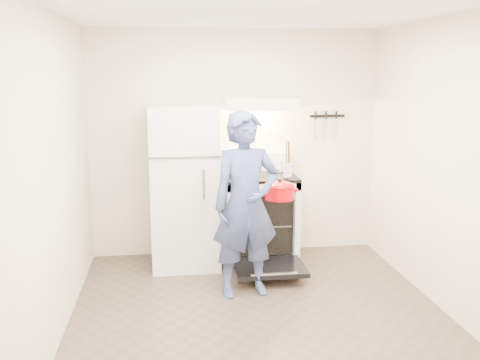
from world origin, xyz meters
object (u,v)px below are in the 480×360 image
object	(u,v)px
stove_body	(260,219)
tea_kettle	(231,163)
refrigerator	(185,187)
dutch_oven	(280,192)
person	(246,205)

from	to	relation	value
stove_body	tea_kettle	world-z (taller)	tea_kettle
tea_kettle	refrigerator	bearing A→B (deg)	-167.50
stove_body	dutch_oven	world-z (taller)	dutch_oven
refrigerator	dutch_oven	xyz separation A→B (m)	(0.91, -0.55, 0.04)
dutch_oven	tea_kettle	bearing A→B (deg)	121.12
refrigerator	dutch_oven	distance (m)	1.06
tea_kettle	dutch_oven	bearing A→B (deg)	-58.88
person	stove_body	bearing A→B (deg)	63.67
person	tea_kettle	bearing A→B (deg)	82.21
stove_body	tea_kettle	distance (m)	0.69
stove_body	person	world-z (taller)	person
stove_body	dutch_oven	size ratio (longest dim) A/B	2.58
stove_body	tea_kettle	xyz separation A→B (m)	(-0.30, 0.09, 0.62)
refrigerator	dutch_oven	bearing A→B (deg)	-31.00
stove_body	dutch_oven	bearing A→B (deg)	-80.31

